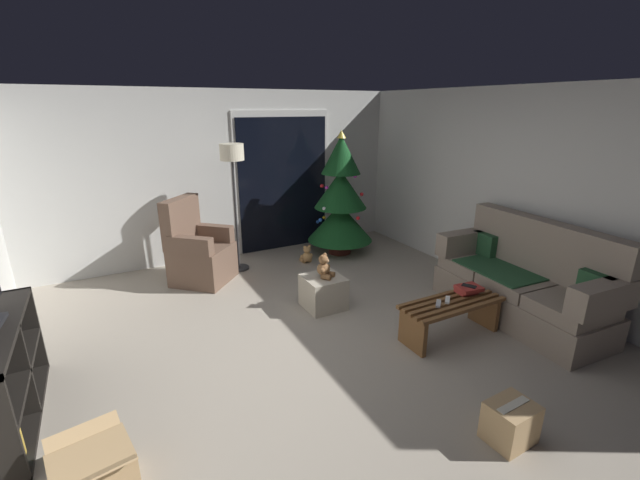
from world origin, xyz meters
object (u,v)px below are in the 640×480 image
object	(u,v)px
armchair	(198,252)
coffee_table	(451,313)
cell_phone	(469,286)
floor_lamp	(233,165)
teddy_bear_chestnut	(324,267)
cardboard_box_open_near_shelf	(94,475)
book_stack	(468,289)
ottoman	(323,292)
christmas_tree	(340,201)
cardboard_box_taped_mid_floor	(510,422)
teddy_bear_honey_by_tree	(307,255)
couch	(524,283)
remote_white	(447,300)
remote_silver	(438,304)

from	to	relation	value
armchair	coffee_table	bearing A→B (deg)	-53.95
cell_phone	floor_lamp	xyz separation A→B (m)	(-1.63, 2.75, 1.03)
teddy_bear_chestnut	cardboard_box_open_near_shelf	xyz separation A→B (m)	(-2.40, -1.52, -0.34)
book_stack	cardboard_box_open_near_shelf	xyz separation A→B (m)	(-3.51, -0.42, -0.28)
coffee_table	ottoman	distance (m)	1.44
christmas_tree	cardboard_box_taped_mid_floor	size ratio (longest dim) A/B	5.79
ottoman	teddy_bear_honey_by_tree	size ratio (longest dim) A/B	1.54
floor_lamp	ottoman	xyz separation A→B (m)	(0.51, -1.63, -1.32)
cell_phone	teddy_bear_chestnut	xyz separation A→B (m)	(-1.11, 1.11, 0.03)
cell_phone	cardboard_box_open_near_shelf	bearing A→B (deg)	159.17
cell_phone	teddy_bear_honey_by_tree	size ratio (longest dim) A/B	0.50
book_stack	couch	bearing A→B (deg)	-8.73
remote_white	book_stack	size ratio (longest dim) A/B	0.59
coffee_table	remote_silver	bearing A→B (deg)	176.80
ottoman	couch	bearing A→B (deg)	-33.43
cell_phone	remote_white	bearing A→B (deg)	158.40
couch	book_stack	world-z (taller)	couch
coffee_table	cell_phone	bearing A→B (deg)	11.97
couch	cardboard_box_open_near_shelf	distance (m)	4.27
christmas_tree	armchair	bearing A→B (deg)	-178.14
cell_phone	teddy_bear_chestnut	distance (m)	1.57
christmas_tree	teddy_bear_chestnut	size ratio (longest dim) A/B	6.75
armchair	teddy_bear_honey_by_tree	world-z (taller)	armchair
book_stack	christmas_tree	size ratio (longest dim) A/B	0.14
cell_phone	christmas_tree	world-z (taller)	christmas_tree
book_stack	cardboard_box_taped_mid_floor	size ratio (longest dim) A/B	0.80
coffee_table	remote_white	world-z (taller)	remote_white
remote_silver	coffee_table	bearing A→B (deg)	-136.24
christmas_tree	ottoman	bearing A→B (deg)	-126.50
ottoman	book_stack	bearing A→B (deg)	-44.85
couch	christmas_tree	distance (m)	2.89
remote_white	cell_phone	world-z (taller)	cell_phone
remote_silver	floor_lamp	xyz separation A→B (m)	(-1.16, 2.80, 1.10)
christmas_tree	cardboard_box_open_near_shelf	xyz separation A→B (m)	(-3.54, -3.07, -0.70)
armchair	teddy_bear_honey_by_tree	bearing A→B (deg)	-3.42
floor_lamp	ottoman	world-z (taller)	floor_lamp
remote_silver	armchair	xyz separation A→B (m)	(-1.75, 2.64, -0.00)
remote_white	remote_silver	bearing A→B (deg)	-125.37
book_stack	cardboard_box_open_near_shelf	distance (m)	3.55
couch	christmas_tree	size ratio (longest dim) A/B	1.03
couch	book_stack	size ratio (longest dim) A/B	7.47
remote_white	armchair	xyz separation A→B (m)	(-1.89, 2.62, -0.00)
teddy_bear_honey_by_tree	coffee_table	bearing A→B (deg)	-81.88
remote_white	teddy_bear_honey_by_tree	world-z (taller)	remote_white
remote_silver	book_stack	bearing A→B (deg)	-125.94
christmas_tree	cardboard_box_open_near_shelf	bearing A→B (deg)	-139.02
remote_white	christmas_tree	world-z (taller)	christmas_tree
remote_white	remote_silver	distance (m)	0.14
book_stack	teddy_bear_chestnut	world-z (taller)	teddy_bear_chestnut
armchair	teddy_bear_chestnut	size ratio (longest dim) A/B	3.96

